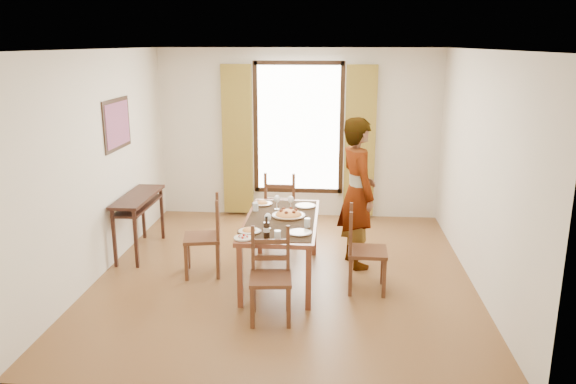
# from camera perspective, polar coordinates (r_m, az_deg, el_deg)

# --- Properties ---
(ground) EXTENTS (5.00, 5.00, 0.00)m
(ground) POSITION_cam_1_polar(r_m,az_deg,el_deg) (7.02, -0.31, -8.31)
(ground) COLOR #55371A
(ground) RESTS_ON ground
(room_shell) EXTENTS (4.60, 5.10, 2.74)m
(room_shell) POSITION_cam_1_polar(r_m,az_deg,el_deg) (6.70, -0.27, 4.35)
(room_shell) COLOR beige
(room_shell) RESTS_ON ground
(console_table) EXTENTS (0.38, 1.20, 0.80)m
(console_table) POSITION_cam_1_polar(r_m,az_deg,el_deg) (7.78, -14.98, -1.15)
(console_table) COLOR black
(console_table) RESTS_ON ground
(dining_table) EXTENTS (0.85, 1.73, 0.76)m
(dining_table) POSITION_cam_1_polar(r_m,az_deg,el_deg) (6.67, -0.70, -3.30)
(dining_table) COLOR brown
(dining_table) RESTS_ON ground
(chair_west) EXTENTS (0.51, 0.51, 0.99)m
(chair_west) POSITION_cam_1_polar(r_m,az_deg,el_deg) (6.95, -8.43, -4.68)
(chair_west) COLOR #532B1B
(chair_west) RESTS_ON ground
(chair_north) EXTENTS (0.47, 0.47, 1.04)m
(chair_north) POSITION_cam_1_polar(r_m,az_deg,el_deg) (8.01, -0.70, -1.68)
(chair_north) COLOR #532B1B
(chair_north) RESTS_ON ground
(chair_south) EXTENTS (0.47, 0.47, 0.96)m
(chair_south) POSITION_cam_1_polar(r_m,az_deg,el_deg) (5.80, -1.78, -8.75)
(chair_south) COLOR #532B1B
(chair_south) RESTS_ON ground
(chair_east) EXTENTS (0.45, 0.45, 0.99)m
(chair_east) POSITION_cam_1_polar(r_m,az_deg,el_deg) (6.49, 7.76, -6.08)
(chair_east) COLOR #532B1B
(chair_east) RESTS_ON ground
(man) EXTENTS (0.98, 0.89, 1.90)m
(man) POSITION_cam_1_polar(r_m,az_deg,el_deg) (7.07, 7.07, -0.09)
(man) COLOR gray
(man) RESTS_ON ground
(plate_sw) EXTENTS (0.27, 0.27, 0.05)m
(plate_sw) POSITION_cam_1_polar(r_m,az_deg,el_deg) (6.19, -3.98, -3.85)
(plate_sw) COLOR silver
(plate_sw) RESTS_ON dining_table
(plate_se) EXTENTS (0.27, 0.27, 0.05)m
(plate_se) POSITION_cam_1_polar(r_m,az_deg,el_deg) (6.13, 1.19, -3.99)
(plate_se) COLOR silver
(plate_se) RESTS_ON dining_table
(plate_nw) EXTENTS (0.27, 0.27, 0.05)m
(plate_nw) POSITION_cam_1_polar(r_m,az_deg,el_deg) (7.22, -2.65, -1.07)
(plate_nw) COLOR silver
(plate_nw) RESTS_ON dining_table
(plate_ne) EXTENTS (0.27, 0.27, 0.05)m
(plate_ne) POSITION_cam_1_polar(r_m,az_deg,el_deg) (7.13, 1.77, -1.28)
(plate_ne) COLOR silver
(plate_ne) RESTS_ON dining_table
(pasta_platter) EXTENTS (0.40, 0.40, 0.10)m
(pasta_platter) POSITION_cam_1_polar(r_m,az_deg,el_deg) (6.71, 0.06, -2.11)
(pasta_platter) COLOR #C15E18
(pasta_platter) RESTS_ON dining_table
(caprese_plate) EXTENTS (0.20, 0.20, 0.04)m
(caprese_plate) POSITION_cam_1_polar(r_m,az_deg,el_deg) (6.00, -4.57, -4.56)
(caprese_plate) COLOR silver
(caprese_plate) RESTS_ON dining_table
(wine_glass_a) EXTENTS (0.08, 0.08, 0.18)m
(wine_glass_a) POSITION_cam_1_polar(r_m,az_deg,el_deg) (6.27, -2.06, -2.94)
(wine_glass_a) COLOR white
(wine_glass_a) RESTS_ON dining_table
(wine_glass_b) EXTENTS (0.08, 0.08, 0.18)m
(wine_glass_b) POSITION_cam_1_polar(r_m,az_deg,el_deg) (6.96, 0.28, -1.12)
(wine_glass_b) COLOR white
(wine_glass_b) RESTS_ON dining_table
(wine_glass_c) EXTENTS (0.08, 0.08, 0.18)m
(wine_glass_c) POSITION_cam_1_polar(r_m,az_deg,el_deg) (6.98, -1.15, -1.06)
(wine_glass_c) COLOR white
(wine_glass_c) RESTS_ON dining_table
(tumbler_a) EXTENTS (0.07, 0.07, 0.10)m
(tumbler_a) POSITION_cam_1_polar(r_m,az_deg,el_deg) (6.35, 1.96, -3.13)
(tumbler_a) COLOR silver
(tumbler_a) RESTS_ON dining_table
(tumbler_b) EXTENTS (0.07, 0.07, 0.10)m
(tumbler_b) POSITION_cam_1_polar(r_m,az_deg,el_deg) (6.96, -3.32, -1.51)
(tumbler_b) COLOR silver
(tumbler_b) RESTS_ON dining_table
(tumbler_c) EXTENTS (0.07, 0.07, 0.10)m
(tumbler_c) POSITION_cam_1_polar(r_m,az_deg,el_deg) (5.94, -1.07, -4.40)
(tumbler_c) COLOR silver
(tumbler_c) RESTS_ON dining_table
(wine_bottle) EXTENTS (0.07, 0.07, 0.25)m
(wine_bottle) POSITION_cam_1_polar(r_m,az_deg,el_deg) (5.95, -2.19, -3.62)
(wine_bottle) COLOR black
(wine_bottle) RESTS_ON dining_table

